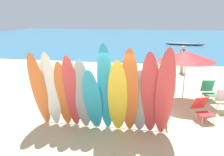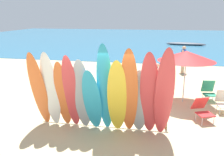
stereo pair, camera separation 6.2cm
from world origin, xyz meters
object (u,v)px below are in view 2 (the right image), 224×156
surfboard_white_1 (51,91)px  beach_chair_blue (224,101)px  surfboard_red_11 (164,95)px  surfboard_orange_2 (63,95)px  surfboard_teal_6 (105,90)px  surfboard_rack (104,109)px  surfboard_red_3 (71,93)px  beach_chair_red (202,109)px  surfboard_grey_4 (82,95)px  beachgoer_photographing (183,58)px  beach_umbrella (186,56)px  surfboard_teal_5 (92,101)px  surfboard_orange_8 (129,93)px  surfboard_orange_0 (39,90)px  surfboard_red_10 (149,95)px  beach_chair_striped (209,90)px  surfboard_yellow_7 (117,98)px  distant_boat (186,44)px  surfboard_grey_9 (139,102)px

surfboard_white_1 → beach_chair_blue: surfboard_white_1 is taller
surfboard_red_11 → surfboard_orange_2: bearing=172.2°
surfboard_white_1 → surfboard_teal_6: size_ratio=0.88×
surfboard_rack → surfboard_red_3: surfboard_red_3 is taller
beach_chair_red → surfboard_grey_4: bearing=178.9°
surfboard_rack → surfboard_white_1: (-1.52, -0.56, 0.73)m
beachgoer_photographing → beach_umbrella: beach_umbrella is taller
surfboard_teal_5 → surfboard_orange_8: bearing=2.4°
surfboard_white_1 → beach_chair_red: 4.99m
surfboard_orange_0 → surfboard_red_11: size_ratio=0.90×
surfboard_red_10 → beach_umbrella: (1.29, 3.20, 0.61)m
beach_chair_striped → surfboard_yellow_7: bearing=-139.5°
beach_umbrella → surfboard_rack: bearing=-136.7°
surfboard_grey_4 → surfboard_red_3: bearing=-178.8°
surfboard_teal_6 → beachgoer_photographing: bearing=67.4°
surfboard_orange_8 → distant_boat: surfboard_orange_8 is taller
surfboard_red_11 → beach_chair_red: 2.28m
beach_chair_red → surfboard_orange_8: bearing=-168.5°
beach_chair_striped → surfboard_grey_9: bearing=-134.9°
surfboard_white_1 → surfboard_orange_8: (2.40, -0.09, 0.10)m
surfboard_red_11 → beach_umbrella: 3.45m
surfboard_yellow_7 → surfboard_red_11: (1.30, -0.05, 0.19)m
beach_chair_red → beach_umbrella: 2.31m
surfboard_grey_9 → beach_chair_striped: bearing=52.4°
surfboard_grey_4 → surfboard_yellow_7: size_ratio=0.96×
surfboard_orange_8 → beach_chair_striped: (2.92, 3.62, -0.90)m
surfboard_grey_4 → surfboard_grey_9: surfboard_grey_4 is taller
surfboard_orange_2 → beach_umbrella: size_ratio=1.01×
beach_chair_red → beach_chair_blue: bearing=23.0°
surfboard_grey_4 → surfboard_teal_5: 0.35m
surfboard_orange_2 → surfboard_orange_0: bearing=-176.9°
surfboard_orange_0 → surfboard_yellow_7: 2.43m
surfboard_grey_4 → beach_chair_red: size_ratio=2.68×
surfboard_orange_8 → beachgoer_photographing: (2.33, 8.34, -0.38)m
surfboard_red_3 → beach_umbrella: surfboard_red_3 is taller
surfboard_orange_0 → surfboard_orange_2: (0.74, 0.07, -0.13)m
surfboard_orange_8 → surfboard_red_10: bearing=1.5°
surfboard_grey_4 → surfboard_grey_9: bearing=0.7°
surfboard_grey_9 → surfboard_grey_4: bearing=-178.3°
surfboard_red_10 → surfboard_white_1: bearing=-175.8°
surfboard_rack → surfboard_orange_0: (-1.88, -0.59, 0.73)m
surfboard_orange_2 → surfboard_teal_5: surfboard_orange_2 is taller
surfboard_teal_6 → surfboard_orange_2: bearing=173.0°
surfboard_red_11 → beach_umbrella: size_ratio=1.27×
surfboard_grey_4 → surfboard_grey_9: (1.69, 0.06, -0.12)m
surfboard_teal_5 → surfboard_red_11: 2.09m
surfboard_red_11 → beach_chair_striped: bearing=57.6°
beachgoer_photographing → surfboard_teal_5: bearing=175.9°
surfboard_rack → surfboard_orange_0: bearing=-162.6°
surfboard_orange_2 → surfboard_grey_9: 2.32m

